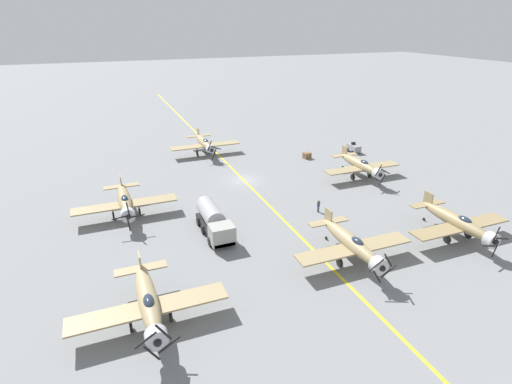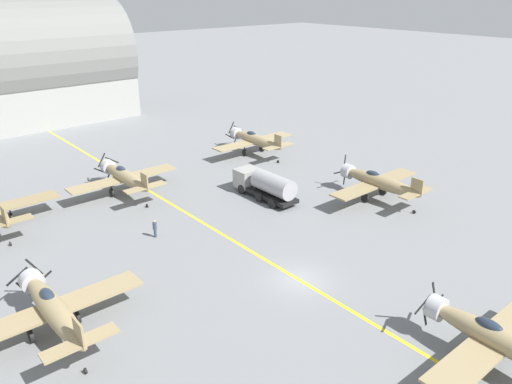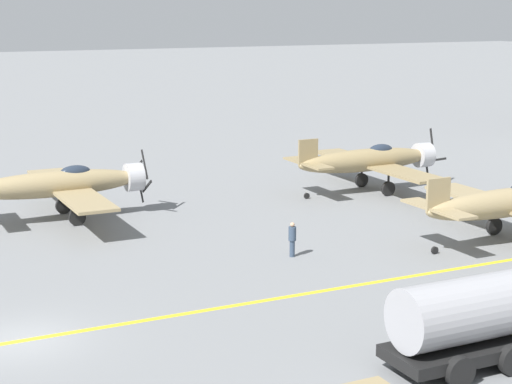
# 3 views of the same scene
# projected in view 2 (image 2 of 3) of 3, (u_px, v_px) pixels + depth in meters

# --- Properties ---
(ground_plane) EXTENTS (400.00, 400.00, 0.00)m
(ground_plane) POSITION_uv_depth(u_px,v_px,m) (299.00, 280.00, 38.20)
(ground_plane) COLOR slate
(taxiway_stripe) EXTENTS (0.30, 160.00, 0.01)m
(taxiway_stripe) POSITION_uv_depth(u_px,v_px,m) (299.00, 280.00, 38.20)
(taxiway_stripe) COLOR yellow
(taxiway_stripe) RESTS_ON ground
(airplane_mid_right) EXTENTS (12.00, 9.98, 3.80)m
(airplane_mid_right) POSITION_uv_depth(u_px,v_px,m) (378.00, 182.00, 51.77)
(airplane_mid_right) COLOR #99855C
(airplane_mid_right) RESTS_ON ground
(airplane_near_center) EXTENTS (12.00, 9.98, 3.70)m
(airplane_near_center) POSITION_uv_depth(u_px,v_px,m) (499.00, 340.00, 28.68)
(airplane_near_center) COLOR #9D8860
(airplane_near_center) RESTS_ON ground
(airplane_far_right) EXTENTS (12.00, 9.98, 3.65)m
(airplane_far_right) POSITION_uv_depth(u_px,v_px,m) (255.00, 140.00, 65.80)
(airplane_far_right) COLOR tan
(airplane_far_right) RESTS_ON ground
(airplane_far_center) EXTENTS (12.00, 9.98, 3.65)m
(airplane_far_center) POSITION_uv_depth(u_px,v_px,m) (125.00, 177.00, 53.13)
(airplane_far_center) COLOR #9C885F
(airplane_far_center) RESTS_ON ground
(airplane_mid_left) EXTENTS (12.00, 9.98, 3.65)m
(airplane_mid_left) POSITION_uv_depth(u_px,v_px,m) (53.00, 309.00, 31.49)
(airplane_mid_left) COLOR #9B875E
(airplane_mid_left) RESTS_ON ground
(fuel_tanker) EXTENTS (2.68, 8.00, 2.98)m
(fuel_tanker) POSITION_uv_depth(u_px,v_px,m) (265.00, 184.00, 52.43)
(fuel_tanker) COLOR black
(fuel_tanker) RESTS_ON ground
(ground_crew_walking) EXTENTS (0.36, 0.36, 1.65)m
(ground_crew_walking) POSITION_uv_depth(u_px,v_px,m) (155.00, 228.00, 44.39)
(ground_crew_walking) COLOR #334256
(ground_crew_walking) RESTS_ON ground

